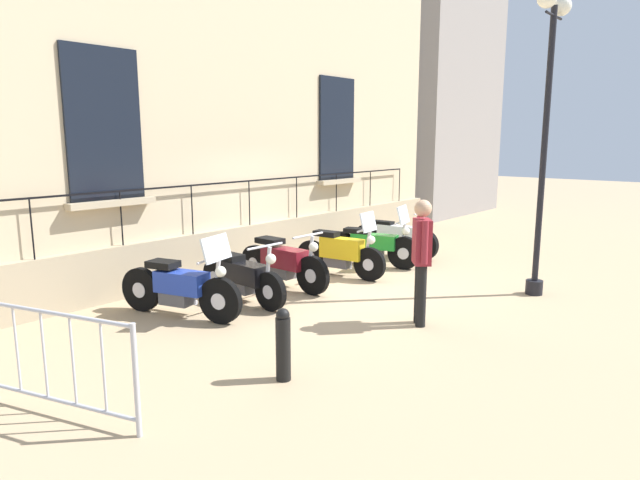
% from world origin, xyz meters
% --- Properties ---
extents(ground_plane, '(60.00, 60.00, 0.00)m').
position_xyz_m(ground_plane, '(0.00, 0.00, 0.00)').
color(ground_plane, tan).
extents(building_facade, '(0.82, 13.26, 8.27)m').
position_xyz_m(building_facade, '(-2.51, -0.00, 4.00)').
color(building_facade, '#C6B28E').
rests_on(building_facade, ground_plane).
extents(motorcycle_blue, '(2.06, 0.86, 1.27)m').
position_xyz_m(motorcycle_blue, '(-0.58, -2.79, 0.45)').
color(motorcycle_blue, black).
rests_on(motorcycle_blue, ground_plane).
extents(motorcycle_black, '(1.94, 0.70, 1.01)m').
position_xyz_m(motorcycle_black, '(-0.44, -1.71, 0.41)').
color(motorcycle_black, black).
rests_on(motorcycle_black, ground_plane).
extents(motorcycle_maroon, '(2.08, 0.73, 1.02)m').
position_xyz_m(motorcycle_maroon, '(-0.56, -0.65, 0.45)').
color(motorcycle_maroon, black).
rests_on(motorcycle_maroon, ground_plane).
extents(motorcycle_yellow, '(1.93, 0.58, 1.28)m').
position_xyz_m(motorcycle_yellow, '(-0.29, 0.65, 0.45)').
color(motorcycle_yellow, black).
rests_on(motorcycle_yellow, ground_plane).
extents(motorcycle_green, '(2.01, 0.82, 1.28)m').
position_xyz_m(motorcycle_green, '(-0.33, 1.76, 0.43)').
color(motorcycle_green, black).
rests_on(motorcycle_green, ground_plane).
extents(motorcycle_white, '(2.05, 0.55, 1.03)m').
position_xyz_m(motorcycle_white, '(-0.47, 2.84, 0.41)').
color(motorcycle_white, black).
rests_on(motorcycle_white, ground_plane).
extents(lamppost, '(0.30, 1.00, 4.81)m').
position_xyz_m(lamppost, '(2.97, 1.79, 3.03)').
color(lamppost, black).
rests_on(lamppost, ground_plane).
extents(crowd_barrier, '(1.80, 0.58, 1.05)m').
position_xyz_m(crowd_barrier, '(1.03, -5.32, 0.56)').
color(crowd_barrier, '#B7B7BF').
rests_on(crowd_barrier, ground_plane).
extents(bollard, '(0.16, 0.16, 0.81)m').
position_xyz_m(bollard, '(2.07, -3.39, 0.41)').
color(bollard, black).
rests_on(bollard, ground_plane).
extents(pedestrian_standing, '(0.40, 0.43, 1.78)m').
position_xyz_m(pedestrian_standing, '(2.28, -0.82, 1.01)').
color(pedestrian_standing, black).
rests_on(pedestrian_standing, ground_plane).
extents(distant_building, '(4.21, 4.91, 10.48)m').
position_xyz_m(distant_building, '(-4.34, 10.21, 5.24)').
color(distant_building, gray).
rests_on(distant_building, ground_plane).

